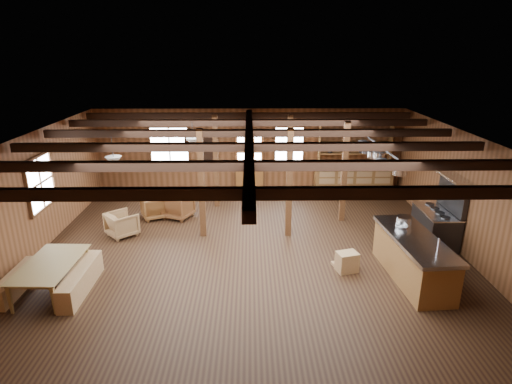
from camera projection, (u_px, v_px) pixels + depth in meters
room at (249, 197)px, 9.76m from camera, size 10.04×9.04×2.84m
ceiling_joists at (249, 140)px, 9.52m from camera, size 9.80×8.82×0.18m
timber_posts at (268, 172)px, 11.74m from camera, size 3.95×2.35×2.80m
back_door at (249, 167)px, 14.14m from camera, size 1.02×0.08×2.15m
window_back_left at (169, 146)px, 13.89m from camera, size 1.32×0.06×1.32m
window_back_right at (289, 146)px, 13.94m from camera, size 1.02×0.06×1.32m
window_left at (40, 183)px, 10.10m from camera, size 0.14×1.24×1.32m
notice_boards at (203, 145)px, 13.88m from camera, size 1.08×0.03×0.90m
back_counter at (353, 177)px, 14.05m from camera, size 2.55×0.60×2.45m
pendant_lamps at (157, 151)px, 10.41m from camera, size 1.86×2.36×0.66m
pot_rack at (378, 156)px, 9.80m from camera, size 0.37×3.00×0.44m
kitchen_island at (413, 258)px, 8.92m from camera, size 1.07×2.56×1.20m
step_stool at (347, 262)px, 9.29m from camera, size 0.57×0.47×0.44m
commercial_range at (438, 221)px, 10.54m from camera, size 0.77×1.44×1.78m
dining_table at (54, 277)px, 8.49m from camera, size 1.03×1.78×0.62m
bench_wall at (17, 282)px, 8.52m from camera, size 0.28×1.48×0.41m
bench_aisle at (81, 280)px, 8.52m from camera, size 0.32×1.72×0.47m
armchair_a at (155, 207)px, 12.19m from camera, size 0.93×0.95×0.66m
armchair_b at (178, 206)px, 12.20m from camera, size 0.97×0.98×0.68m
armchair_c at (122, 224)px, 11.02m from camera, size 0.97×0.97×0.63m
counter_pot at (404, 221)px, 9.37m from camera, size 0.32×0.32×0.19m
bowl at (401, 227)px, 9.21m from camera, size 0.35×0.35×0.06m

